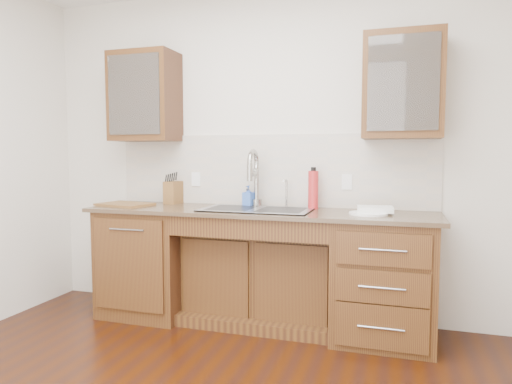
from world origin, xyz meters
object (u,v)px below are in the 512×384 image
(water_bottle, at_px, (313,190))
(plate, at_px, (368,213))
(knife_block, at_px, (173,192))
(soap_bottle, at_px, (248,196))
(cutting_board, at_px, (125,204))

(water_bottle, bearing_deg, plate, -26.53)
(plate, height_order, knife_block, knife_block)
(plate, xyz_separation_m, knife_block, (-1.67, 0.26, 0.09))
(plate, distance_m, knife_block, 1.69)
(plate, bearing_deg, water_bottle, 153.47)
(knife_block, bearing_deg, soap_bottle, 1.66)
(soap_bottle, relative_size, water_bottle, 0.58)
(soap_bottle, height_order, cutting_board, soap_bottle)
(soap_bottle, height_order, knife_block, knife_block)
(knife_block, distance_m, cutting_board, 0.42)
(cutting_board, bearing_deg, water_bottle, 8.38)
(cutting_board, bearing_deg, knife_block, 40.25)
(soap_bottle, bearing_deg, water_bottle, 9.56)
(soap_bottle, xyz_separation_m, plate, (0.97, -0.23, -0.08))
(water_bottle, bearing_deg, knife_block, 178.24)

